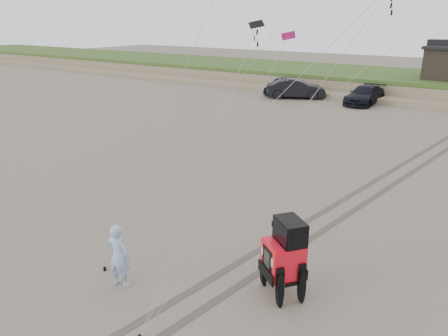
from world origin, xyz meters
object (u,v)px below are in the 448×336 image
at_px(truck_c, 365,95).
at_px(jeep, 283,265).
at_px(truck_b, 296,89).
at_px(truck_a, 282,86).
at_px(man, 119,256).

xyz_separation_m(truck_c, jeep, (6.75, -27.92, 0.09)).
distance_m(truck_b, truck_c, 6.09).
bearing_deg(jeep, truck_a, 154.57).
relative_size(truck_a, truck_b, 0.91).
bearing_deg(truck_b, jeep, 175.93).
xyz_separation_m(truck_b, man, (8.99, -29.32, 0.06)).
xyz_separation_m(truck_a, jeep, (14.86, -28.46, 0.04)).
relative_size(truck_a, man, 2.58).
xyz_separation_m(truck_b, jeep, (12.80, -27.15, -0.00)).
relative_size(truck_b, man, 2.83).
relative_size(truck_a, jeep, 1.04).
bearing_deg(truck_a, jeep, -64.21).
distance_m(truck_a, man, 32.56).
height_order(truck_b, jeep, truck_b).
distance_m(truck_c, jeep, 28.73).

